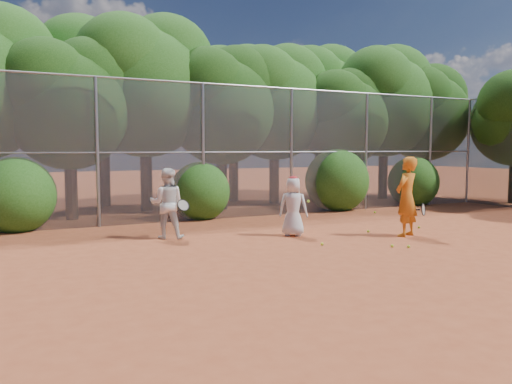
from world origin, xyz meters
TOP-DOWN VIEW (x-y plane):
  - ground at (0.00, 0.00)m, footprint 80.00×80.00m
  - fence_back at (-0.12, 6.00)m, footprint 20.05×0.09m
  - tree_2 at (-4.45, 7.83)m, footprint 3.99×3.47m
  - tree_3 at (-1.94, 8.84)m, footprint 4.89×4.26m
  - tree_4 at (0.55, 8.24)m, footprint 4.19×3.64m
  - tree_5 at (3.06, 9.04)m, footprint 4.51×3.92m
  - tree_6 at (5.55, 8.03)m, footprint 3.86×3.36m
  - tree_7 at (8.06, 8.64)m, footprint 4.77×4.14m
  - tree_8 at (10.05, 8.34)m, footprint 4.25×3.70m
  - tree_10 at (-2.93, 11.05)m, footprint 5.15×4.48m
  - tree_11 at (2.06, 10.64)m, footprint 4.64×4.03m
  - tree_12 at (6.56, 11.24)m, footprint 5.02×4.37m
  - bush_0 at (-6.00, 6.30)m, footprint 2.00×2.00m
  - bush_1 at (-1.00, 6.30)m, footprint 1.80×1.80m
  - bush_2 at (4.00, 6.30)m, footprint 2.20×2.20m
  - bush_3 at (7.50, 6.30)m, footprint 1.90×1.90m
  - player_yellow at (2.39, 1.20)m, footprint 0.90×0.67m
  - player_teen at (-0.02, 2.45)m, footprint 0.83×0.79m
  - player_white at (-2.84, 3.49)m, footprint 0.98×0.89m
  - ball_0 at (1.42, 0.07)m, footprint 0.07×0.07m
  - ball_1 at (1.91, 2.02)m, footprint 0.07×0.07m
  - ball_2 at (1.15, 0.28)m, footprint 0.07×0.07m
  - ball_3 at (3.54, 1.93)m, footprint 0.07×0.07m
  - ball_4 at (-0.08, 1.12)m, footprint 0.07×0.07m
  - ball_5 at (4.54, 4.92)m, footprint 0.07×0.07m

SIDE VIEW (x-z plane):
  - ground at x=0.00m, z-range 0.00..0.00m
  - ball_0 at x=1.42m, z-range 0.00..0.07m
  - ball_1 at x=1.91m, z-range 0.00..0.07m
  - ball_2 at x=1.15m, z-range 0.00..0.07m
  - ball_3 at x=3.54m, z-range 0.00..0.07m
  - ball_4 at x=-0.08m, z-range 0.00..0.07m
  - ball_5 at x=4.54m, z-range 0.00..0.07m
  - player_teen at x=-0.02m, z-range 0.00..1.45m
  - player_white at x=-2.84m, z-range 0.00..1.65m
  - bush_1 at x=-1.00m, z-range 0.00..1.80m
  - bush_3 at x=7.50m, z-range 0.00..1.90m
  - player_yellow at x=2.39m, z-range 0.00..1.91m
  - bush_0 at x=-6.00m, z-range 0.00..2.00m
  - bush_2 at x=4.00m, z-range 0.00..2.20m
  - fence_back at x=-0.12m, z-range 0.04..4.06m
  - tree_6 at x=5.55m, z-range 0.82..6.11m
  - tree_2 at x=-4.45m, z-range 0.85..6.32m
  - tree_4 at x=0.55m, z-range 0.89..6.62m
  - tree_8 at x=10.05m, z-range 0.91..6.73m
  - tree_5 at x=3.06m, z-range 0.96..7.13m
  - tree_11 at x=2.06m, z-range 0.99..7.34m
  - tree_7 at x=8.06m, z-range 1.02..7.54m
  - tree_3 at x=-1.94m, z-range 1.04..7.75m
  - tree_12 at x=6.56m, z-range 1.07..7.95m
  - tree_10 at x=-2.93m, z-range 1.10..8.16m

